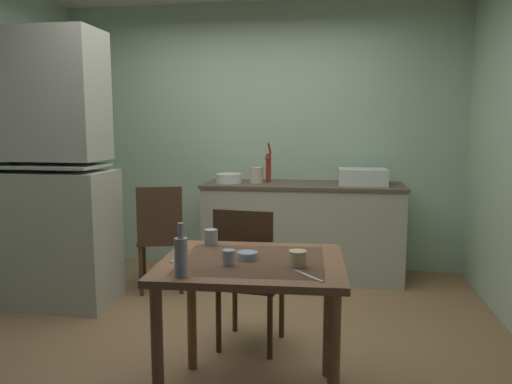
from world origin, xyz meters
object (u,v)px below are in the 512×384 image
hand_pump (268,165)px  teacup_cream (211,237)px  mixing_bowl_counter (229,178)px  sink_basin (363,176)px  dining_table (252,282)px  serving_bowl_wide (247,256)px  glass_bottle (181,255)px  hutch_cabinet (48,180)px  chair_far_side (248,276)px  chair_by_counter (161,235)px

hand_pump → teacup_cream: hand_pump is taller
teacup_cream → mixing_bowl_counter: bearing=99.2°
sink_basin → teacup_cream: sink_basin is taller
hand_pump → sink_basin: bearing=-2.9°
dining_table → teacup_cream: (-0.29, 0.29, 0.16)m
sink_basin → serving_bowl_wide: sink_basin is taller
sink_basin → hand_pump: hand_pump is taller
serving_bowl_wide → teacup_cream: bearing=133.9°
serving_bowl_wide → sink_basin: bearing=72.8°
serving_bowl_wide → glass_bottle: bearing=-126.1°
sink_basin → hand_pump: size_ratio=1.13×
teacup_cream → hutch_cabinet: bearing=149.9°
chair_far_side → teacup_cream: 0.49m
chair_far_side → teacup_cream: bearing=-115.3°
chair_far_side → chair_by_counter: (-0.95, 0.99, 0.01)m
chair_far_side → chair_by_counter: chair_by_counter is taller
hand_pump → serving_bowl_wide: (0.20, -2.29, -0.28)m
glass_bottle → mixing_bowl_counter: bearing=97.4°
sink_basin → glass_bottle: sink_basin is taller
serving_bowl_wide → mixing_bowl_counter: bearing=104.7°
hutch_cabinet → sink_basin: bearing=22.8°
hand_pump → mixing_bowl_counter: 0.40m
sink_basin → serving_bowl_wide: (-0.69, -2.24, -0.19)m
dining_table → chair_by_counter: size_ratio=1.02×
hand_pump → serving_bowl_wide: bearing=-85.0°
hutch_cabinet → hand_pump: size_ratio=5.61×
sink_basin → dining_table: (-0.66, -2.26, -0.32)m
teacup_cream → glass_bottle: bearing=-88.4°
mixing_bowl_counter → glass_bottle: 2.55m
chair_by_counter → glass_bottle: size_ratio=3.81×
mixing_bowl_counter → sink_basin: bearing=2.3°
hutch_cabinet → hand_pump: 1.97m
dining_table → glass_bottle: (-0.27, -0.32, 0.21)m
teacup_cream → glass_bottle: glass_bottle is taller
mixing_bowl_counter → serving_bowl_wide: bearing=-75.3°
teacup_cream → chair_far_side: bearing=64.7°
chair_by_counter → dining_table: bearing=-56.1°
dining_table → glass_bottle: glass_bottle is taller
hutch_cabinet → sink_basin: hutch_cabinet is taller
chair_by_counter → teacup_cream: bearing=-59.1°
hand_pump → chair_far_side: size_ratio=0.41×
sink_basin → dining_table: sink_basin is taller
dining_table → chair_by_counter: bearing=123.9°
dining_table → chair_far_side: bearing=102.0°
hand_pump → dining_table: hand_pump is taller
chair_far_side → glass_bottle: 1.02m
sink_basin → glass_bottle: (-0.94, -2.57, -0.11)m
sink_basin → chair_by_counter: size_ratio=0.47×
serving_bowl_wide → glass_bottle: size_ratio=0.42×
sink_basin → hand_pump: 0.90m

